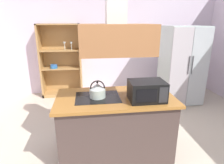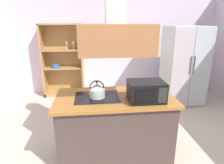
{
  "view_description": "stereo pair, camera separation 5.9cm",
  "coord_description": "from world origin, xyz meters",
  "px_view_note": "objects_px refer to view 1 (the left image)",
  "views": [
    {
      "loc": [
        -0.53,
        -2.23,
        1.89
      ],
      "look_at": [
        -0.16,
        0.55,
        1.0
      ],
      "focal_mm": 30.75,
      "sensor_mm": 36.0,
      "label": 1
    },
    {
      "loc": [
        -0.47,
        -2.24,
        1.89
      ],
      "look_at": [
        -0.16,
        0.55,
        1.0
      ],
      "focal_mm": 30.75,
      "sensor_mm": 36.0,
      "label": 2
    }
  ],
  "objects_px": {
    "kettle": "(98,90)",
    "cutting_board": "(145,89)",
    "microwave": "(147,91)",
    "dish_cabinet": "(61,65)",
    "refrigerator": "(182,65)"
  },
  "relations": [
    {
      "from": "kettle",
      "to": "microwave",
      "type": "relative_size",
      "value": 0.52
    },
    {
      "from": "refrigerator",
      "to": "microwave",
      "type": "xyz_separation_m",
      "value": [
        -1.47,
        -1.93,
        0.13
      ]
    },
    {
      "from": "cutting_board",
      "to": "microwave",
      "type": "xyz_separation_m",
      "value": [
        -0.1,
        -0.41,
        0.12
      ]
    },
    {
      "from": "refrigerator",
      "to": "dish_cabinet",
      "type": "distance_m",
      "value": 3.0
    },
    {
      "from": "refrigerator",
      "to": "cutting_board",
      "type": "height_order",
      "value": "refrigerator"
    },
    {
      "from": "refrigerator",
      "to": "kettle",
      "type": "relative_size",
      "value": 7.53
    },
    {
      "from": "refrigerator",
      "to": "microwave",
      "type": "height_order",
      "value": "refrigerator"
    },
    {
      "from": "cutting_board",
      "to": "microwave",
      "type": "height_order",
      "value": "microwave"
    },
    {
      "from": "cutting_board",
      "to": "kettle",
      "type": "bearing_deg",
      "value": -162.75
    },
    {
      "from": "refrigerator",
      "to": "kettle",
      "type": "bearing_deg",
      "value": -140.13
    },
    {
      "from": "dish_cabinet",
      "to": "cutting_board",
      "type": "bearing_deg",
      "value": -57.06
    },
    {
      "from": "cutting_board",
      "to": "microwave",
      "type": "relative_size",
      "value": 0.74
    },
    {
      "from": "kettle",
      "to": "cutting_board",
      "type": "bearing_deg",
      "value": 17.25
    },
    {
      "from": "kettle",
      "to": "dish_cabinet",
      "type": "bearing_deg",
      "value": 107.02
    },
    {
      "from": "refrigerator",
      "to": "kettle",
      "type": "height_order",
      "value": "refrigerator"
    }
  ]
}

